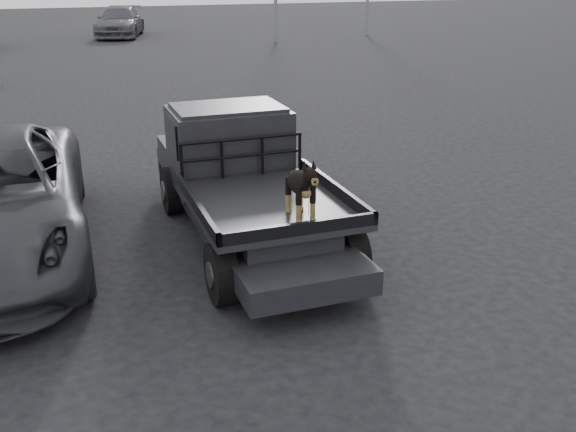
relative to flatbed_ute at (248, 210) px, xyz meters
name	(u,v)px	position (x,y,z in m)	size (l,w,h in m)	color
ground	(297,276)	(0.25, -1.37, -0.46)	(120.00, 120.00, 0.00)	black
flatbed_ute	(248,210)	(0.00, 0.00, 0.00)	(2.00, 5.40, 0.92)	black
ute_cab	(228,134)	(0.00, 0.95, 0.90)	(1.72, 1.30, 0.88)	black
headache_rack	(242,158)	(0.00, 0.20, 0.74)	(1.80, 0.08, 0.55)	black
dog	(300,188)	(0.20, -1.59, 0.83)	(0.32, 0.60, 0.74)	black
distant_car_b	(120,22)	(1.48, 29.91, 0.33)	(2.23, 5.48, 1.59)	#4C4B50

